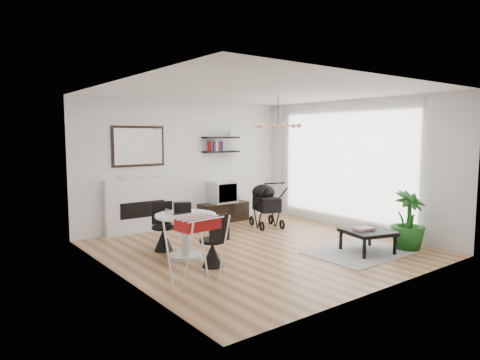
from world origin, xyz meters
TOP-DOWN VIEW (x-y plane):
  - floor at (0.00, 0.00)m, footprint 5.00×5.00m
  - ceiling at (0.00, 0.00)m, footprint 5.00×5.00m
  - wall_back at (0.00, 2.50)m, footprint 5.00×0.00m
  - wall_left at (-2.50, 0.00)m, footprint 0.00×5.00m
  - wall_right at (2.50, 0.00)m, footprint 0.00×5.00m
  - sheer_curtain at (2.40, 0.20)m, footprint 0.04×3.60m
  - fireplace at (-1.10, 2.42)m, footprint 1.50×0.17m
  - shelf_lower at (0.85, 2.37)m, footprint 0.90×0.25m
  - shelf_upper at (0.85, 2.37)m, footprint 0.90×0.25m
  - pendant_lamp at (0.70, 0.30)m, footprint 0.90×0.90m
  - tv_console at (0.85, 2.28)m, footprint 1.18×0.41m
  - crt_tv at (0.80, 2.28)m, footprint 0.58×0.50m
  - dining_table at (-1.30, 0.28)m, footprint 0.97×0.97m
  - laptop at (-1.38, 0.21)m, footprint 0.35×0.24m
  - black_bag at (-1.25, 0.46)m, footprint 0.32×0.25m
  - newspaper at (-1.11, 0.15)m, footprint 0.33×0.27m
  - drinking_glass at (-1.57, 0.39)m, footprint 0.06×0.06m
  - chair_far at (-1.39, 0.89)m, footprint 0.44×0.45m
  - chair_near at (-1.22, -0.40)m, footprint 0.39×0.40m
  - drying_rack at (-1.83, -0.91)m, footprint 0.67×0.64m
  - stroller at (1.26, 1.29)m, footprint 0.73×0.92m
  - rug at (1.18, -1.25)m, footprint 1.69×1.22m
  - coffee_table at (1.30, -1.31)m, footprint 0.89×0.89m
  - magazines at (1.25, -1.27)m, footprint 0.33×0.28m
  - potted_plant at (2.02, -1.60)m, footprint 0.64×0.64m

SIDE VIEW (x-z plane):
  - floor at x=0.00m, z-range 0.00..0.00m
  - rug at x=1.18m, z-range 0.00..0.01m
  - tv_console at x=0.85m, z-range 0.00..0.44m
  - chair_near at x=-1.22m, z-range -0.15..0.67m
  - chair_far at x=-1.39m, z-range -0.15..0.68m
  - coffee_table at x=1.30m, z-range 0.16..0.53m
  - magazines at x=1.25m, z-range 0.38..0.43m
  - stroller at x=1.26m, z-range -0.07..0.95m
  - dining_table at x=-1.30m, z-range 0.11..0.83m
  - drying_rack at x=-1.83m, z-range 0.02..0.95m
  - potted_plant at x=2.02m, z-range 0.00..1.02m
  - fireplace at x=-1.10m, z-range -0.39..1.77m
  - crt_tv at x=0.80m, z-range 0.44..0.94m
  - newspaper at x=-1.11m, z-range 0.71..0.72m
  - laptop at x=-1.38m, z-range 0.71..0.74m
  - drinking_glass at x=-1.57m, z-range 0.71..0.81m
  - black_bag at x=-1.25m, z-range 0.71..0.88m
  - wall_back at x=0.00m, z-range -1.15..3.85m
  - wall_left at x=-2.50m, z-range -1.15..3.85m
  - wall_right at x=2.50m, z-range -1.15..3.85m
  - sheer_curtain at x=2.40m, z-range 0.05..2.65m
  - shelf_lower at x=0.85m, z-range 1.58..1.62m
  - shelf_upper at x=0.85m, z-range 1.90..1.94m
  - pendant_lamp at x=0.70m, z-range 2.10..2.20m
  - ceiling at x=0.00m, z-range 2.70..2.70m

